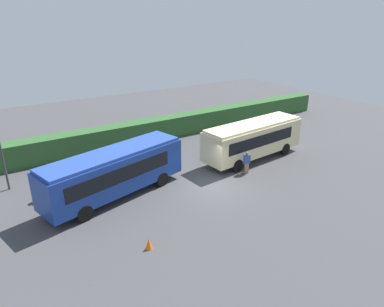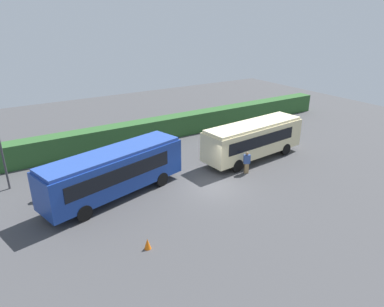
{
  "view_description": "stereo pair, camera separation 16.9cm",
  "coord_description": "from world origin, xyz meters",
  "px_view_note": "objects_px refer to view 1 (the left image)",
  "views": [
    {
      "loc": [
        -12.9,
        -17.31,
        11.2
      ],
      "look_at": [
        -0.19,
        2.43,
        1.72
      ],
      "focal_mm": 32.38,
      "sensor_mm": 36.0,
      "label": 1
    },
    {
      "loc": [
        -12.76,
        -17.4,
        11.2
      ],
      "look_at": [
        -0.19,
        2.43,
        1.72
      ],
      "focal_mm": 32.38,
      "sensor_mm": 36.0,
      "label": 2
    }
  ],
  "objects_px": {
    "person_center": "(95,170)",
    "person_right": "(247,162)",
    "person_left": "(48,184)",
    "bus_cream": "(253,138)",
    "bus_blue": "(115,171)",
    "traffic_cone": "(149,244)"
  },
  "relations": [
    {
      "from": "bus_cream",
      "to": "traffic_cone",
      "type": "relative_size",
      "value": 15.8
    },
    {
      "from": "person_left",
      "to": "person_right",
      "type": "xyz_separation_m",
      "value": [
        13.4,
        -4.01,
        -0.11
      ]
    },
    {
      "from": "bus_blue",
      "to": "bus_cream",
      "type": "relative_size",
      "value": 1.06
    },
    {
      "from": "bus_cream",
      "to": "person_center",
      "type": "xyz_separation_m",
      "value": [
        -12.41,
        2.67,
        -0.8
      ]
    },
    {
      "from": "person_left",
      "to": "person_center",
      "type": "relative_size",
      "value": 1.02
    },
    {
      "from": "person_left",
      "to": "bus_blue",
      "type": "bearing_deg",
      "value": -68.85
    },
    {
      "from": "bus_cream",
      "to": "person_right",
      "type": "xyz_separation_m",
      "value": [
        -2.3,
        -1.92,
        -0.89
      ]
    },
    {
      "from": "traffic_cone",
      "to": "bus_blue",
      "type": "bearing_deg",
      "value": 83.64
    },
    {
      "from": "bus_blue",
      "to": "person_left",
      "type": "relative_size",
      "value": 5.36
    },
    {
      "from": "person_center",
      "to": "person_right",
      "type": "xyz_separation_m",
      "value": [
        10.11,
        -4.59,
        -0.1
      ]
    },
    {
      "from": "person_center",
      "to": "person_right",
      "type": "relative_size",
      "value": 1.09
    },
    {
      "from": "bus_cream",
      "to": "person_right",
      "type": "bearing_deg",
      "value": -145.11
    },
    {
      "from": "person_center",
      "to": "person_left",
      "type": "bearing_deg",
      "value": -71.74
    },
    {
      "from": "bus_cream",
      "to": "person_left",
      "type": "relative_size",
      "value": 5.04
    },
    {
      "from": "traffic_cone",
      "to": "person_right",
      "type": "bearing_deg",
      "value": 22.71
    },
    {
      "from": "person_left",
      "to": "person_right",
      "type": "bearing_deg",
      "value": -56.48
    },
    {
      "from": "person_center",
      "to": "traffic_cone",
      "type": "xyz_separation_m",
      "value": [
        -0.19,
        -8.9,
        -0.68
      ]
    },
    {
      "from": "bus_blue",
      "to": "person_right",
      "type": "relative_size",
      "value": 5.97
    },
    {
      "from": "person_center",
      "to": "person_right",
      "type": "height_order",
      "value": "person_center"
    },
    {
      "from": "bus_cream",
      "to": "person_center",
      "type": "bearing_deg",
      "value": 162.91
    },
    {
      "from": "person_center",
      "to": "traffic_cone",
      "type": "height_order",
      "value": "person_center"
    },
    {
      "from": "bus_blue",
      "to": "bus_cream",
      "type": "xyz_separation_m",
      "value": [
        11.9,
        0.01,
        -0.05
      ]
    }
  ]
}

